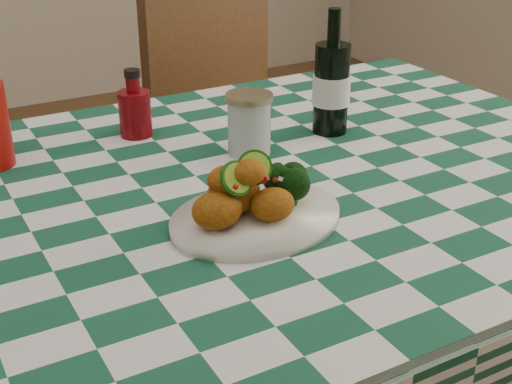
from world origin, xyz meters
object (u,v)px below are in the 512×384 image
fried_chicken_pile (246,188)px  ketchup_bottle (134,103)px  dining_table (217,370)px  plate (256,219)px  mason_jar (249,124)px  wooden_chair_right (253,157)px  beer_bottle (332,72)px

fried_chicken_pile → ketchup_bottle: ketchup_bottle is taller
dining_table → plate: bearing=-87.4°
mason_jar → dining_table: bearing=-140.5°
fried_chicken_pile → wooden_chair_right: wooden_chair_right is taller
dining_table → fried_chicken_pile: fried_chicken_pile is taller
wooden_chair_right → fried_chicken_pile: bearing=-132.5°
fried_chicken_pile → plate: bearing=0.0°
plate → fried_chicken_pile: (-0.02, 0.00, 0.06)m
fried_chicken_pile → mason_jar: size_ratio=1.24×
dining_table → ketchup_bottle: 0.56m
beer_bottle → wooden_chair_right: size_ratio=0.26×
ketchup_bottle → wooden_chair_right: (0.49, 0.39, -0.36)m
fried_chicken_pile → beer_bottle: (0.35, 0.28, 0.06)m
dining_table → wooden_chair_right: size_ratio=1.69×
plate → mason_jar: 0.29m
plate → wooden_chair_right: wooden_chair_right is taller
beer_bottle → plate: bearing=-139.8°
ketchup_bottle → mason_jar: bearing=-51.5°
dining_table → mason_jar: size_ratio=13.97×
mason_jar → fried_chicken_pile: bearing=-119.6°
plate → fried_chicken_pile: size_ratio=1.92×
dining_table → beer_bottle: (0.34, 0.13, 0.52)m
plate → wooden_chair_right: (0.46, 0.84, -0.30)m
dining_table → plate: plate is taller
wooden_chair_right → beer_bottle: bearing=-116.0°
dining_table → wooden_chair_right: (0.47, 0.70, 0.10)m
fried_chicken_pile → beer_bottle: size_ratio=0.58×
dining_table → fried_chicken_pile: 0.48m
dining_table → wooden_chair_right: bearing=56.1°
dining_table → fried_chicken_pile: bearing=-94.3°
dining_table → beer_bottle: bearing=21.6°
plate → wooden_chair_right: size_ratio=0.29×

